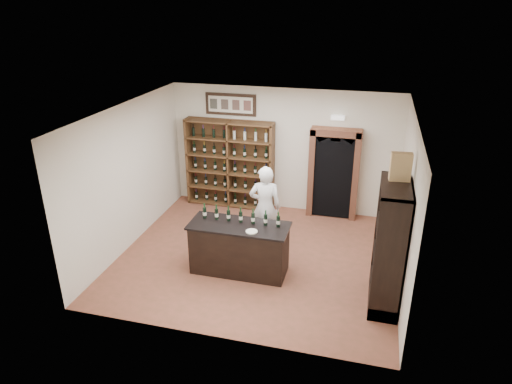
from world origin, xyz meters
TOP-DOWN VIEW (x-y plane):
  - floor at (0.00, 0.00)m, footprint 5.50×5.50m
  - ceiling at (0.00, 0.00)m, footprint 5.50×5.50m
  - wall_back at (0.00, 2.50)m, footprint 5.50×0.04m
  - wall_left at (-2.75, 0.00)m, footprint 0.04×5.00m
  - wall_right at (2.75, 0.00)m, footprint 0.04×5.00m
  - wine_shelf at (-1.30, 2.33)m, footprint 2.20×0.38m
  - framed_picture at (-1.30, 2.47)m, footprint 1.25×0.04m
  - arched_doorway at (1.25, 2.33)m, footprint 1.17×0.35m
  - emergency_light at (1.25, 2.42)m, footprint 0.30×0.10m
  - tasting_counter at (-0.20, -0.60)m, footprint 1.88×0.78m
  - counter_bottle_0 at (-0.92, -0.48)m, footprint 0.07×0.07m
  - counter_bottle_1 at (-0.68, -0.48)m, footprint 0.07×0.07m
  - counter_bottle_2 at (-0.44, -0.48)m, footprint 0.07×0.07m
  - counter_bottle_3 at (-0.20, -0.48)m, footprint 0.07×0.07m
  - counter_bottle_4 at (0.04, -0.48)m, footprint 0.07×0.07m
  - counter_bottle_5 at (0.28, -0.48)m, footprint 0.07×0.07m
  - counter_bottle_6 at (0.52, -0.48)m, footprint 0.07×0.07m
  - side_cabinet at (2.52, -0.90)m, footprint 0.48×1.20m
  - shopkeeper at (0.04, 0.48)m, footprint 0.71×0.53m
  - plate at (0.10, -0.81)m, footprint 0.22×0.22m
  - wine_crate at (2.52, -0.69)m, footprint 0.34×0.17m

SIDE VIEW (x-z plane):
  - floor at x=0.00m, z-range 0.00..0.00m
  - tasting_counter at x=-0.20m, z-range -0.01..0.99m
  - side_cabinet at x=2.52m, z-range -0.35..1.85m
  - shopkeeper at x=0.04m, z-range 0.00..1.80m
  - plate at x=0.10m, z-range 1.00..1.02m
  - wine_shelf at x=-1.30m, z-range 0.00..2.20m
  - counter_bottle_0 at x=-0.92m, z-range 0.96..1.26m
  - counter_bottle_1 at x=-0.68m, z-range 0.96..1.26m
  - counter_bottle_2 at x=-0.44m, z-range 0.96..1.26m
  - counter_bottle_3 at x=-0.20m, z-range 0.96..1.26m
  - counter_bottle_4 at x=0.04m, z-range 0.96..1.26m
  - counter_bottle_5 at x=0.28m, z-range 0.96..1.26m
  - counter_bottle_6 at x=0.52m, z-range 0.96..1.26m
  - arched_doorway at x=1.25m, z-range 0.05..2.22m
  - wall_back at x=0.00m, z-range 0.00..3.00m
  - wall_left at x=-2.75m, z-range 0.00..3.00m
  - wall_right at x=2.75m, z-range 0.00..3.00m
  - emergency_light at x=1.25m, z-range 2.35..2.45m
  - wine_crate at x=2.52m, z-range 2.20..2.66m
  - framed_picture at x=-1.30m, z-range 2.29..2.81m
  - ceiling at x=0.00m, z-range 3.00..3.00m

